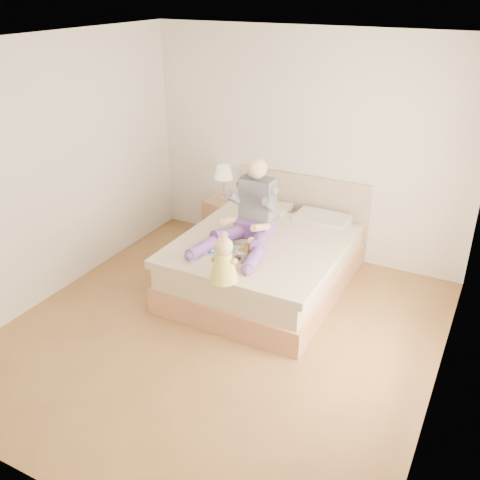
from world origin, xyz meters
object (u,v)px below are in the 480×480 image
at_px(adult, 250,217).
at_px(tray, 230,250).
at_px(baby, 224,263).
at_px(bed, 268,259).
at_px(nightstand, 225,220).

distance_m(adult, tray, 0.44).
bearing_deg(baby, tray, 97.12).
xyz_separation_m(bed, adult, (-0.14, -0.19, 0.56)).
distance_m(nightstand, baby, 2.19).
bearing_deg(nightstand, baby, -45.44).
xyz_separation_m(adult, baby, (0.17, -0.87, -0.08)).
bearing_deg(baby, adult, 85.94).
distance_m(bed, adult, 0.60).
xyz_separation_m(nightstand, adult, (0.86, -0.99, 0.60)).
relative_size(adult, baby, 2.43).
distance_m(nightstand, tray, 1.63).
height_order(tray, baby, baby).
distance_m(bed, nightstand, 1.28).
relative_size(bed, adult, 2.04).
relative_size(adult, tray, 2.48).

